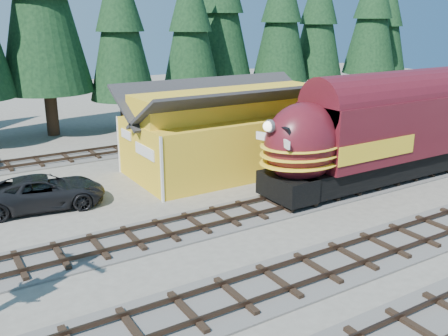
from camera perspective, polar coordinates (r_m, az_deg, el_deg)
ground at (r=23.08m, az=15.07°, el=-6.63°), size 120.00×120.00×0.00m
track_siding at (r=32.82m, az=22.12°, el=-0.14°), size 68.00×3.20×0.33m
track_spur at (r=33.93m, az=-20.74°, el=0.55°), size 32.00×3.20×0.33m
depot at (r=29.94m, az=0.84°, el=5.32°), size 12.80×7.00×5.30m
conifer_backdrop at (r=42.97m, az=-5.93°, el=18.16°), size 79.80×22.69×17.00m
locomotive at (r=29.17m, az=18.10°, el=3.68°), size 17.31×3.44×4.71m
pickup_truck_a at (r=25.85m, az=-19.93°, el=-2.58°), size 6.18×3.57×1.62m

